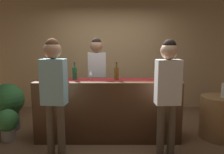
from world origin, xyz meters
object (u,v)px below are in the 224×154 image
customer_browsing (53,86)px  potted_plant_small (7,123)px  wine_glass_mid_counter (90,73)px  customer_sipping (167,86)px  round_side_table (219,117)px  wine_bottle_clear (64,73)px  wine_glass_near_customer (43,74)px  potted_plant_tall (7,103)px  wine_bottle_amber (116,73)px  wine_bottle_green (74,73)px  vase_on_side_table (224,90)px  bartender (96,72)px

customer_browsing → potted_plant_small: 1.35m
wine_glass_mid_counter → customer_sipping: size_ratio=0.08×
round_side_table → wine_bottle_clear: bearing=-179.7°
wine_glass_near_customer → potted_plant_small: size_ratio=0.26×
customer_browsing → potted_plant_tall: bearing=144.5°
customer_browsing → round_side_table: customer_browsing is taller
wine_bottle_clear → potted_plant_small: 1.28m
wine_bottle_amber → wine_glass_mid_counter: wine_bottle_amber is taller
wine_glass_mid_counter → potted_plant_tall: bearing=168.3°
customer_browsing → potted_plant_small: (-0.97, 0.57, -0.75)m
wine_bottle_green → round_side_table: wine_bottle_green is taller
wine_bottle_green → vase_on_side_table: 2.57m
bartender → round_side_table: (2.19, -0.58, -0.72)m
customer_sipping → wine_bottle_amber: bearing=133.5°
potted_plant_tall → wine_bottle_green: bearing=-15.5°
customer_sipping → wine_glass_near_customer: bearing=159.4°
customer_sipping → vase_on_side_table: bearing=25.1°
customer_sipping → potted_plant_tall: customer_sipping is taller
potted_plant_tall → customer_browsing: bearing=-42.4°
round_side_table → customer_sipping: bearing=-148.8°
wine_bottle_clear → customer_sipping: bearing=-22.5°
customer_browsing → vase_on_side_table: customer_browsing is taller
wine_glass_mid_counter → round_side_table: size_ratio=0.19×
wine_bottle_clear → potted_plant_tall: bearing=161.3°
customer_sipping → potted_plant_tall: (-2.77, 1.05, -0.54)m
potted_plant_small → wine_glass_mid_counter: bearing=7.0°
wine_bottle_amber → customer_sipping: 0.97m
round_side_table → potted_plant_tall: bearing=174.3°
bartender → customer_sipping: bearing=123.4°
wine_bottle_amber → wine_glass_mid_counter: bearing=172.6°
wine_bottle_clear → potted_plant_tall: wine_bottle_clear is taller
bartender → customer_browsing: bartender is taller
customer_sipping → potted_plant_small: 2.72m
customer_sipping → round_side_table: customer_sipping is taller
wine_bottle_clear → vase_on_side_table: size_ratio=1.26×
wine_glass_near_customer → round_side_table: size_ratio=0.19×
wine_glass_mid_counter → wine_bottle_amber: bearing=-7.4°
wine_bottle_amber → vase_on_side_table: wine_bottle_amber is taller
bartender → wine_bottle_clear: bearing=42.1°
wine_bottle_green → customer_browsing: (-0.18, -0.70, -0.08)m
customer_sipping → round_side_table: 1.47m
wine_bottle_clear → potted_plant_tall: 1.40m
potted_plant_small → potted_plant_tall: bearing=112.5°
vase_on_side_table → wine_glass_near_customer: bearing=-179.6°
wine_bottle_green → customer_sipping: size_ratio=0.18×
wine_bottle_clear → wine_glass_near_customer: 0.34m
wine_bottle_green → wine_glass_mid_counter: size_ratio=2.10×
potted_plant_small → wine_bottle_amber: bearing=3.5°
wine_glass_mid_counter → customer_browsing: 0.86m
wine_bottle_clear → round_side_table: size_ratio=0.41×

